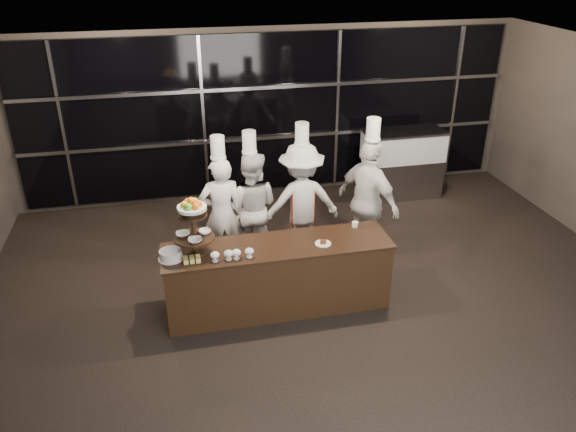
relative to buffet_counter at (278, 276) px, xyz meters
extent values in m
plane|color=black|center=(0.64, -1.34, -0.47)|extent=(10.00, 10.00, 0.00)
plane|color=black|center=(0.64, -1.34, 2.53)|extent=(10.00, 10.00, 0.00)
plane|color=#473F38|center=(0.64, 3.66, 1.03)|extent=(9.00, 0.00, 9.00)
cube|color=black|center=(0.64, 3.60, 1.03)|extent=(8.60, 0.04, 2.80)
cube|color=#A5A5AA|center=(0.64, 3.55, 0.63)|extent=(8.60, 0.06, 0.06)
cube|color=#A5A5AA|center=(0.64, 3.55, 1.53)|extent=(8.60, 0.06, 0.06)
cube|color=#A5A5AA|center=(-2.86, 3.57, 1.03)|extent=(0.05, 0.05, 2.80)
cube|color=#A5A5AA|center=(-0.56, 3.57, 1.03)|extent=(0.05, 0.05, 2.80)
cube|color=#A5A5AA|center=(1.84, 3.57, 1.03)|extent=(0.05, 0.05, 2.80)
cube|color=#A5A5AA|center=(4.14, 3.57, 1.03)|extent=(0.05, 0.05, 2.80)
cube|color=black|center=(0.00, 0.00, -0.02)|extent=(2.80, 0.70, 0.90)
cube|color=black|center=(0.00, 0.00, 0.44)|extent=(2.84, 0.74, 0.03)
cylinder|color=black|center=(-1.00, 0.00, 0.47)|extent=(0.24, 0.24, 0.03)
cylinder|color=black|center=(-1.00, 0.00, 0.80)|extent=(0.06, 0.06, 0.70)
cylinder|color=black|center=(-1.00, 0.00, 0.67)|extent=(0.48, 0.48, 0.02)
cylinder|color=black|center=(-1.00, 0.00, 0.97)|extent=(0.34, 0.34, 0.02)
cylinder|color=white|center=(-1.00, 0.00, 1.02)|extent=(0.10, 0.10, 0.06)
cylinder|color=white|center=(-1.00, 0.00, 1.07)|extent=(0.34, 0.34, 0.04)
sphere|color=orange|center=(-0.92, 0.00, 1.11)|extent=(0.09, 0.09, 0.09)
sphere|color=#6EB62E|center=(-0.96, 0.07, 1.11)|extent=(0.09, 0.09, 0.09)
sphere|color=orange|center=(-1.04, 0.07, 1.11)|extent=(0.09, 0.09, 0.09)
sphere|color=gold|center=(-1.08, 0.00, 1.11)|extent=(0.09, 0.09, 0.09)
sphere|color=#57AA2B|center=(-1.04, -0.07, 1.11)|extent=(0.09, 0.09, 0.09)
sphere|color=orange|center=(-0.96, -0.07, 1.11)|extent=(0.09, 0.09, 0.09)
sphere|color=orange|center=(-1.00, 0.00, 1.15)|extent=(0.09, 0.09, 0.09)
imported|color=white|center=(-1.13, 0.06, 0.71)|extent=(0.16, 0.16, 0.04)
imported|color=white|center=(-0.87, 0.06, 0.71)|extent=(0.15, 0.15, 0.05)
imported|color=white|center=(-1.00, -0.12, 0.71)|extent=(0.16, 0.16, 0.04)
cylinder|color=silver|center=(-0.79, -0.22, 0.46)|extent=(0.07, 0.07, 0.01)
cylinder|color=silver|center=(-0.79, -0.22, 0.49)|extent=(0.02, 0.02, 0.05)
ellipsoid|color=silver|center=(-0.79, -0.22, 0.54)|extent=(0.11, 0.11, 0.08)
ellipsoid|color=#0FBA59|center=(-0.79, -0.22, 0.54)|extent=(0.08, 0.08, 0.05)
cylinder|color=silver|center=(-0.63, -0.22, 0.46)|extent=(0.07, 0.07, 0.01)
cylinder|color=silver|center=(-0.63, -0.22, 0.49)|extent=(0.02, 0.02, 0.05)
ellipsoid|color=silver|center=(-0.63, -0.22, 0.54)|extent=(0.11, 0.11, 0.08)
ellipsoid|color=red|center=(-0.63, -0.22, 0.54)|extent=(0.08, 0.08, 0.05)
cylinder|color=silver|center=(-0.54, -0.22, 0.46)|extent=(0.07, 0.07, 0.01)
cylinder|color=silver|center=(-0.54, -0.22, 0.49)|extent=(0.02, 0.02, 0.05)
ellipsoid|color=silver|center=(-0.54, -0.22, 0.54)|extent=(0.11, 0.11, 0.08)
ellipsoid|color=#FAEFB4|center=(-0.54, -0.22, 0.54)|extent=(0.08, 0.08, 0.05)
cylinder|color=silver|center=(-0.38, -0.22, 0.46)|extent=(0.07, 0.07, 0.01)
cylinder|color=silver|center=(-0.38, -0.22, 0.49)|extent=(0.02, 0.02, 0.05)
ellipsoid|color=silver|center=(-0.38, -0.22, 0.54)|extent=(0.11, 0.11, 0.08)
ellipsoid|color=#442012|center=(-0.38, -0.22, 0.54)|extent=(0.08, 0.08, 0.05)
cylinder|color=white|center=(-1.29, -0.05, 0.46)|extent=(0.30, 0.30, 0.01)
cylinder|color=silver|center=(-1.29, -0.05, 0.51)|extent=(0.26, 0.26, 0.10)
cube|color=#D8CD6A|center=(-1.12, -0.20, 0.48)|extent=(0.06, 0.06, 0.05)
cube|color=#D8CD6A|center=(-1.05, -0.20, 0.48)|extent=(0.06, 0.06, 0.05)
cube|color=#D8CD6A|center=(-0.98, -0.20, 0.48)|extent=(0.06, 0.06, 0.05)
cube|color=#D8CD6A|center=(-1.12, -0.13, 0.48)|extent=(0.06, 0.06, 0.05)
cube|color=#D8CD6A|center=(-1.05, -0.13, 0.48)|extent=(0.06, 0.06, 0.05)
cube|color=#D8CD6A|center=(-0.98, -0.13, 0.48)|extent=(0.06, 0.06, 0.05)
cylinder|color=white|center=(0.55, -0.10, 0.46)|extent=(0.20, 0.20, 0.01)
cylinder|color=#4C2814|center=(0.55, -0.10, 0.49)|extent=(0.08, 0.08, 0.04)
cylinder|color=white|center=(1.09, 0.25, 0.49)|extent=(0.08, 0.08, 0.07)
cube|color=#A5A5AA|center=(2.92, 2.96, -0.12)|extent=(1.42, 0.61, 0.70)
cube|color=silver|center=(2.92, 2.96, 0.48)|extent=(1.42, 0.61, 0.50)
cube|color=#FFC67F|center=(2.92, 2.96, 0.48)|extent=(1.32, 0.51, 0.40)
cube|color=#A5A5AA|center=(2.92, 2.96, 0.75)|extent=(1.44, 0.63, 0.04)
imported|color=white|center=(-0.56, 1.13, 0.38)|extent=(0.63, 0.43, 1.69)
cylinder|color=white|center=(-0.56, 1.13, 1.38)|extent=(0.19, 0.19, 0.30)
cylinder|color=white|center=(-0.56, 1.13, 1.23)|extent=(0.21, 0.21, 0.03)
imported|color=silver|center=(-0.12, 1.29, 0.37)|extent=(0.98, 0.87, 1.68)
cylinder|color=white|center=(-0.12, 1.29, 1.36)|extent=(0.19, 0.19, 0.30)
cylinder|color=white|center=(-0.12, 1.29, 1.22)|extent=(0.21, 0.21, 0.03)
imported|color=silver|center=(0.60, 1.21, 0.42)|extent=(1.15, 0.67, 1.77)
cylinder|color=white|center=(0.60, 1.21, 1.45)|extent=(0.19, 0.19, 0.30)
cylinder|color=white|center=(0.60, 1.21, 1.31)|extent=(0.21, 0.21, 0.03)
cube|color=#A71B0C|center=(0.60, 1.09, 0.42)|extent=(0.34, 0.03, 0.66)
imported|color=white|center=(1.50, 0.89, 0.47)|extent=(0.91, 1.18, 1.87)
cylinder|color=white|center=(1.50, 0.89, 1.56)|extent=(0.19, 0.19, 0.30)
cylinder|color=white|center=(1.50, 0.89, 1.41)|extent=(0.21, 0.21, 0.03)
camera|label=1|loc=(-1.19, -5.90, 3.86)|focal=35.00mm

